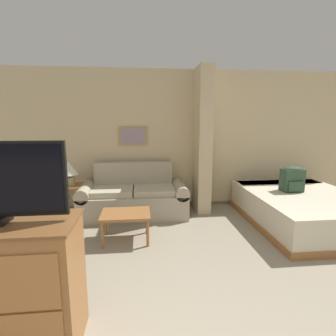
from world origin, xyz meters
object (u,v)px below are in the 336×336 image
Objects in this scene: couch at (134,197)px; bed at (304,208)px; coffee_table at (126,216)px; backpack at (292,178)px; table_lamp at (69,170)px.

couch reaches higher than bed.
coffee_table is at bearing -173.48° from bed.
backpack is (2.64, -0.54, 0.40)m from couch.
table_lamp reaches higher than bed.
coffee_table is 0.31× the size of bed.
bed is at bearing -11.02° from table_lamp.
table_lamp is at bearing 168.98° from bed.
bed is (3.87, -0.75, -0.57)m from table_lamp.
couch is 4.45× the size of backpack.
couch is 1.21m from table_lamp.
coffee_table is 2.88m from bed.
couch is 0.86× the size of bed.
bed is at bearing -14.32° from couch.
couch is at bearing 85.18° from coffee_table.
backpack reaches higher than couch.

